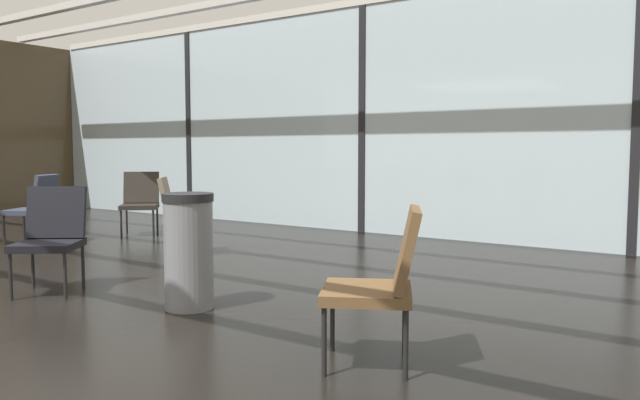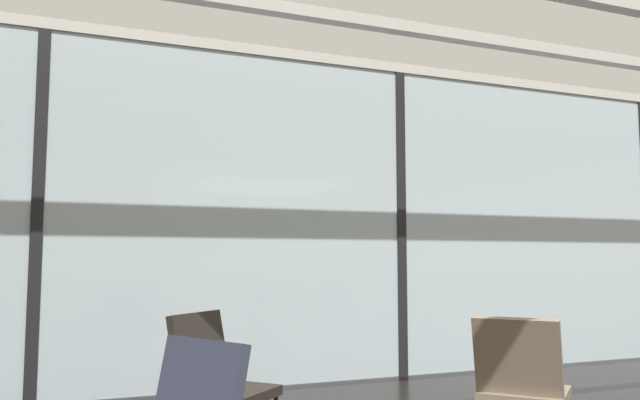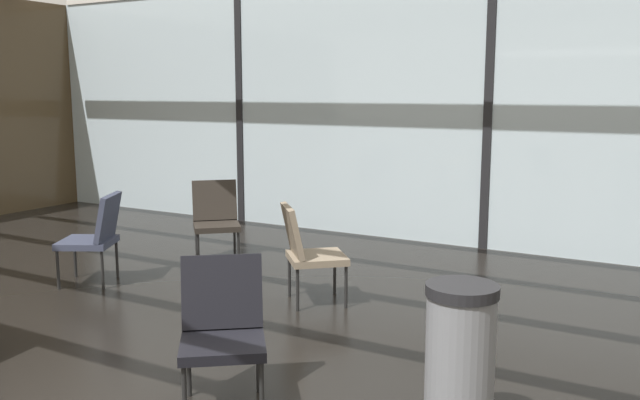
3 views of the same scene
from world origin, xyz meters
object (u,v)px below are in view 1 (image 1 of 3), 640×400
parked_airplane (519,112)px  lounge_chair_4 (140,199)px  lounge_chair_1 (51,233)px  lounge_chair_3 (383,276)px  lounge_chair_0 (178,210)px  trash_bin (189,251)px  lounge_chair_2 (36,204)px

parked_airplane → lounge_chair_4: (-2.94, -7.47, -1.47)m
parked_airplane → lounge_chair_1: size_ratio=15.36×
parked_airplane → lounge_chair_3: 10.53m
lounge_chair_0 → trash_bin: bearing=-172.3°
lounge_chair_0 → trash_bin: (1.90, -1.63, -0.06)m
lounge_chair_4 → trash_bin: bearing=-76.9°
parked_airplane → trash_bin: bearing=-86.6°
lounge_chair_3 → parked_airplane: bearing=165.5°
lounge_chair_0 → lounge_chair_2: bearing=61.2°
lounge_chair_4 → lounge_chair_3: bearing=-69.2°
lounge_chair_1 → lounge_chair_3: (3.12, 0.00, 0.00)m
lounge_chair_0 → lounge_chair_4: (-1.62, 0.80, 0.00)m
lounge_chair_2 → lounge_chair_1: bearing=33.3°
trash_bin → parked_airplane: bearing=93.4°
parked_airplane → lounge_chair_2: size_ratio=15.36×
parked_airplane → lounge_chair_0: size_ratio=15.36×
lounge_chair_1 → trash_bin: size_ratio=1.01×
parked_airplane → lounge_chair_0: parked_airplane is taller
lounge_chair_1 → trash_bin: (1.35, 0.26, -0.06)m
parked_airplane → trash_bin: size_ratio=15.54×
lounge_chair_1 → lounge_chair_3: same height
parked_airplane → lounge_chair_1: bearing=-94.3°
lounge_chair_1 → parked_airplane: bearing=48.3°
lounge_chair_4 → parked_airplane: bearing=26.2°
lounge_chair_0 → lounge_chair_3: (3.67, -1.89, 0.00)m
parked_airplane → trash_bin: 10.04m
lounge_chair_2 → trash_bin: size_ratio=1.01×
lounge_chair_1 → lounge_chair_2: 2.98m
parked_airplane → lounge_chair_0: (-1.32, -8.27, -1.47)m
lounge_chair_0 → trash_bin: 2.50m
parked_airplane → lounge_chair_2: (-3.39, -8.74, -1.47)m
lounge_chair_0 → lounge_chair_1: 1.97m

